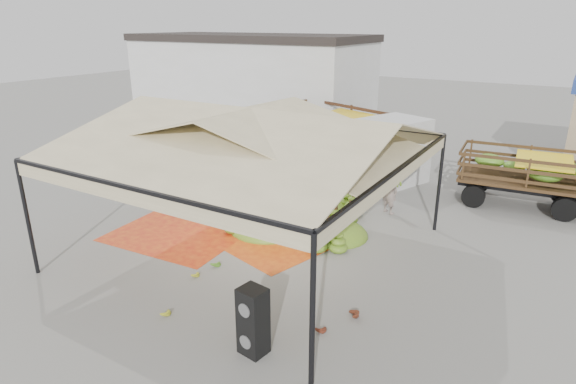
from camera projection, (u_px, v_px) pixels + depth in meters
The scene contains 17 objects.
ground at pixel (255, 249), 13.64m from camera, with size 90.00×90.00×0.00m, color slate.
canopy_tent at pixel (252, 135), 12.54m from camera, with size 8.10×8.10×4.00m.
building_white at pixel (250, 81), 28.90m from camera, with size 14.30×6.30×5.40m.
tarp_left at pixel (184, 230), 14.86m from camera, with size 3.82×3.64×0.01m, color orange.
tarp_right at pixel (279, 234), 14.61m from camera, with size 3.58×3.76×0.01m, color orange.
banana_heap at pixel (293, 205), 15.26m from camera, with size 5.63×4.62×1.21m, color #3F7318.
hand_yellow_a at pixel (163, 311), 10.56m from camera, with size 0.40×0.33×0.18m, color gold.
hand_yellow_b at pixel (193, 273), 12.16m from camera, with size 0.38×0.31×0.17m, color gold.
hand_red_a at pixel (319, 326), 10.03m from camera, with size 0.39×0.32×0.18m, color #612716.
hand_red_b at pixel (350, 313), 10.46m from camera, with size 0.50×0.41×0.23m, color #542613.
hand_green at pixel (214, 262), 12.69m from camera, with size 0.43×0.35×0.19m, color #376F17.
hanging_bunches at pixel (337, 173), 11.66m from camera, with size 3.24×0.24×0.20m.
speaker_stack at pixel (253, 321), 9.18m from camera, with size 0.57×0.51×1.40m.
banana_leaves at pixel (216, 215), 16.06m from camera, with size 0.96×1.36×3.70m, color #2E7D21, non-canonical shape.
vendor at pixel (390, 190), 15.95m from camera, with size 0.60×0.39×1.64m, color gray.
truck_left at pixel (350, 133), 20.66m from camera, with size 7.81×5.06×2.54m.
truck_right at pixel (560, 176), 16.01m from camera, with size 5.97×2.45×2.00m.
Camera 1 is at (7.18, -10.04, 6.10)m, focal length 30.00 mm.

